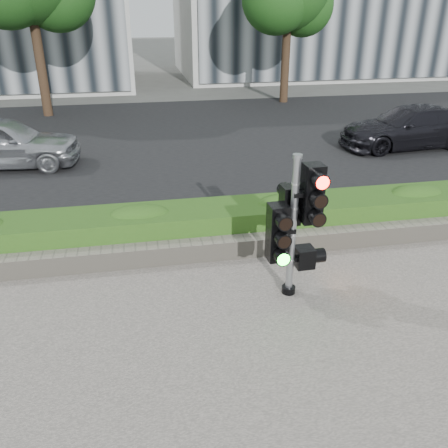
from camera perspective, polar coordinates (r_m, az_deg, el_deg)
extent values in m
plane|color=#51514C|center=(6.80, 1.29, -11.95)|extent=(120.00, 120.00, 0.00)
cube|color=black|center=(15.87, -6.27, 10.08)|extent=(60.00, 13.00, 0.02)
cube|color=gray|center=(9.43, -2.65, -0.23)|extent=(60.00, 0.25, 0.12)
cube|color=gray|center=(8.26, -1.41, -3.00)|extent=(12.00, 0.32, 0.34)
cube|color=#5A952D|center=(8.76, -2.12, -0.05)|extent=(12.00, 1.00, 0.68)
cylinder|color=black|center=(20.18, -21.23, 17.65)|extent=(0.36, 0.36, 4.03)
cylinder|color=black|center=(21.96, 7.41, 18.93)|extent=(0.36, 0.36, 3.58)
sphere|color=#134012|center=(22.38, 9.53, 24.52)|extent=(2.56, 2.56, 2.56)
cylinder|color=black|center=(7.44, 7.76, -7.80)|extent=(0.21, 0.21, 0.11)
cylinder|color=gray|center=(6.94, 8.25, -0.67)|extent=(0.11, 0.11, 2.15)
cylinder|color=gray|center=(6.54, 8.84, 8.07)|extent=(0.14, 0.14, 0.05)
cube|color=#FF1107|center=(6.78, 10.54, 3.61)|extent=(0.28, 0.28, 0.86)
cube|color=#14E51E|center=(6.83, 6.44, -1.02)|extent=(0.28, 0.28, 0.86)
cube|color=black|center=(7.03, 7.95, 2.31)|extent=(0.28, 0.28, 0.59)
cube|color=orange|center=(7.27, 9.63, -3.93)|extent=(0.28, 0.28, 0.32)
imported|color=#B0B2B8|center=(14.12, -25.10, 8.86)|extent=(4.09, 1.93, 1.35)
imported|color=black|center=(15.80, 21.34, 10.81)|extent=(4.32, 1.93, 1.23)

